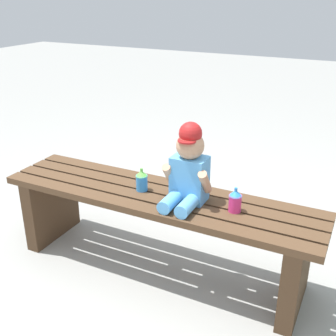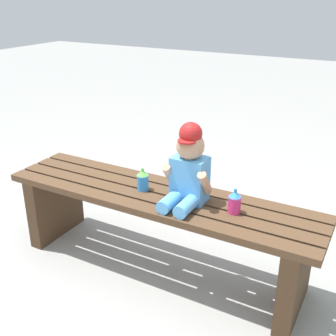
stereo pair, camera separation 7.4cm
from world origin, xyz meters
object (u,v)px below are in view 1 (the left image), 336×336
sippy_cup_left (142,180)px  sippy_cup_right (235,200)px  child_figure (188,168)px  park_bench (158,218)px

sippy_cup_left → sippy_cup_right: bearing=0.0°
child_figure → sippy_cup_left: size_ratio=3.26×
park_bench → sippy_cup_right: bearing=0.1°
child_figure → sippy_cup_left: 0.29m
child_figure → sippy_cup_right: size_ratio=3.26×
child_figure → sippy_cup_right: 0.27m
sippy_cup_right → child_figure: bearing=-178.6°
park_bench → child_figure: bearing=-1.6°
park_bench → sippy_cup_left: size_ratio=13.77×
sippy_cup_left → park_bench: bearing=-0.7°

